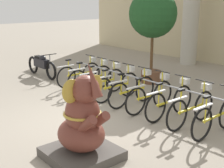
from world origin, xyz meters
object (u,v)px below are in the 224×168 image
Objects in this scene: bicycle_8 at (217,116)px; motorcycle at (42,65)px; bicycle_3 at (117,85)px; bicycle_2 at (103,81)px; bicycle_1 at (91,77)px; elephant_statue at (82,127)px; bicycle_7 at (192,108)px; potted_tree at (153,17)px; bicycle_4 at (133,90)px; bicycle_6 at (170,101)px; bicycle_0 at (80,73)px; bicycle_5 at (151,95)px.

motorcycle is at bearing -177.27° from bicycle_8.
bicycle_2 is at bearing 179.78° from bicycle_3.
bicycle_1 is 0.93× the size of elephant_statue.
motorcycle is at bearing -174.46° from bicycle_2.
bicycle_7 is 0.55× the size of potted_tree.
bicycle_7 is 4.25m from potted_tree.
potted_tree is (-1.30, 2.13, 1.82)m from bicycle_4.
bicycle_7 is at bearing -33.54° from potted_tree.
potted_tree is at bearing 90.70° from bicycle_2.
bicycle_1 is 1.00× the size of bicycle_4.
bicycle_1 and bicycle_6 have the same top height.
bicycle_3 is 0.85× the size of motorcycle.
bicycle_0 is 1.00× the size of bicycle_8.
bicycle_5 is 3.40m from potted_tree.
bicycle_3 is 2.90m from potted_tree.
bicycle_8 is at bearing 2.73° from motorcycle.
bicycle_5 reaches higher than motorcycle.
bicycle_1 is 2.63m from motorcycle.
bicycle_8 is at bearing 0.14° from bicycle_4.
potted_tree is (-3.20, 2.12, 1.82)m from bicycle_7.
bicycle_1 and bicycle_3 have the same top height.
bicycle_2 is 0.55× the size of potted_tree.
potted_tree is (3.22, 2.47, 1.78)m from motorcycle.
bicycle_8 is at bearing 0.44° from bicycle_3.
bicycle_1 is at bearing 141.20° from elephant_statue.
motorcycle is at bearing 158.05° from elephant_statue.
bicycle_4 is 4.53m from motorcycle.
bicycle_8 is (2.54, 0.01, 0.00)m from bicycle_4.
bicycle_6 reaches higher than motorcycle.
elephant_statue is at bearing -44.23° from bicycle_2.
bicycle_0 and bicycle_5 have the same top height.
bicycle_8 is (5.08, -0.01, 0.00)m from bicycle_0.
bicycle_7 is (1.90, 0.01, 0.00)m from bicycle_4.
motorcycle is at bearing -170.00° from bicycle_0.
elephant_statue is (4.11, -2.80, 0.21)m from bicycle_0.
bicycle_0 is 1.00× the size of bicycle_1.
bicycle_8 is 0.93× the size of elephant_statue.
bicycle_4 and bicycle_5 have the same top height.
bicycle_4 is 3.21m from elephant_statue.
bicycle_2 and bicycle_4 have the same top height.
elephant_statue is 0.59× the size of potted_tree.
bicycle_1 is at bearing 178.60° from bicycle_3.
bicycle_8 is at bearing -0.08° from bicycle_1.
bicycle_0 is at bearing -120.41° from potted_tree.
potted_tree is (-2.56, 2.10, 1.82)m from bicycle_6.
elephant_statue reaches higher than bicycle_5.
bicycle_0 is at bearing 178.92° from bicycle_3.
elephant_statue reaches higher than bicycle_1.
elephant_statue is (2.84, -2.77, 0.21)m from bicycle_2.
bicycle_4 is 1.00× the size of bicycle_5.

